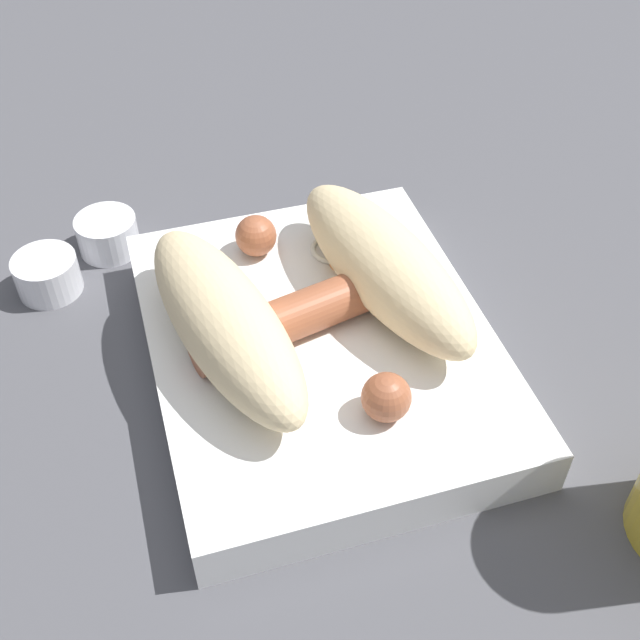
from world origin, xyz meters
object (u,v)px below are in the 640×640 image
Objects in this scene: bread_roll at (308,294)px; condiment_cup_near at (108,236)px; condiment_cup_far at (48,276)px; sausage at (314,308)px; food_tray at (320,350)px.

bread_roll is 0.18m from condiment_cup_near.
condiment_cup_near is at bearing -53.78° from condiment_cup_far.
sausage reaches higher than condiment_cup_near.
sausage is 0.19m from condiment_cup_far.
condiment_cup_near and condiment_cup_far have the same top height.
sausage is 0.18m from condiment_cup_near.
condiment_cup_near is at bearing 36.56° from bread_roll.
condiment_cup_far is at bearing 126.22° from condiment_cup_near.
condiment_cup_far is (0.11, 0.15, -0.03)m from sausage.
bread_roll reaches higher than condiment_cup_far.
sausage is 4.16× the size of condiment_cup_near.
sausage reaches higher than food_tray.
condiment_cup_far is (0.12, 0.15, -0.00)m from food_tray.
condiment_cup_near is (0.14, 0.11, -0.04)m from bread_roll.
condiment_cup_near is at bearing 36.22° from food_tray.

